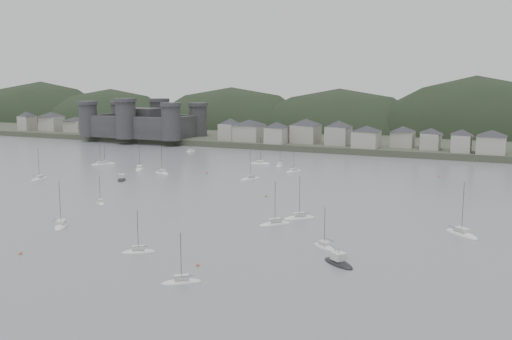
% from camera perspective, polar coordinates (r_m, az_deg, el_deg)
% --- Properties ---
extents(ground, '(900.00, 900.00, 0.00)m').
position_cam_1_polar(ground, '(120.39, -15.40, -7.82)').
color(ground, slate).
rests_on(ground, ground).
extents(far_shore_land, '(900.00, 250.00, 3.00)m').
position_cam_1_polar(far_shore_land, '(391.09, 13.77, 3.85)').
color(far_shore_land, '#383D2D').
rests_on(far_shore_land, ground).
extents(forested_ridge, '(851.55, 103.94, 102.57)m').
position_cam_1_polar(forested_ridge, '(366.49, 13.65, 1.52)').
color(forested_ridge, black).
rests_on(forested_ridge, ground).
extents(castle, '(66.00, 43.00, 20.00)m').
position_cam_1_polar(castle, '(331.90, -11.25, 4.72)').
color(castle, '#323234').
rests_on(castle, far_shore_land).
extents(waterfront_town, '(451.48, 28.46, 12.92)m').
position_cam_1_polar(waterfront_town, '(273.01, 19.63, 3.04)').
color(waterfront_town, '#A5A497').
rests_on(waterfront_town, far_shore_land).
extents(moored_fleet, '(208.67, 165.24, 12.98)m').
position_cam_1_polar(moored_fleet, '(179.13, -4.07, -2.02)').
color(moored_fleet, silver).
rests_on(moored_fleet, ground).
extents(motor_launch_near, '(8.09, 6.98, 3.89)m').
position_cam_1_polar(motor_launch_near, '(108.98, 8.27, -9.20)').
color(motor_launch_near, black).
rests_on(motor_launch_near, ground).
extents(motor_launch_far, '(6.28, 7.81, 3.80)m').
position_cam_1_polar(motor_launch_far, '(202.80, -13.33, -0.92)').
color(motor_launch_far, black).
rests_on(motor_launch_far, ground).
extents(mooring_buoys, '(152.53, 131.53, 0.70)m').
position_cam_1_polar(mooring_buoys, '(157.41, -1.64, -3.53)').
color(mooring_buoys, '#C46741').
rests_on(mooring_buoys, ground).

